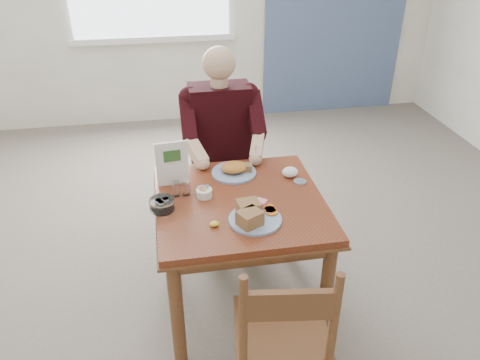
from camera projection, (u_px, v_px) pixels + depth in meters
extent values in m
plane|color=#635950|center=(240.00, 301.00, 2.91)|extent=(6.00, 6.00, 0.00)
ellipsoid|color=yellow|center=(214.00, 224.00, 2.31)|extent=(0.06, 0.05, 0.03)
ellipsoid|color=white|center=(290.00, 172.00, 2.74)|extent=(0.10, 0.09, 0.06)
cylinder|color=silver|center=(300.00, 182.00, 2.69)|extent=(0.09, 0.09, 0.01)
cube|color=white|center=(154.00, 40.00, 4.91)|extent=(1.72, 0.04, 0.06)
cube|color=brown|center=(240.00, 202.00, 2.55)|extent=(0.90, 0.90, 0.04)
cube|color=brown|center=(240.00, 207.00, 2.56)|extent=(0.92, 0.92, 0.01)
cylinder|color=brown|center=(177.00, 314.00, 2.34)|extent=(0.07, 0.07, 0.71)
cylinder|color=brown|center=(326.00, 295.00, 2.46)|extent=(0.07, 0.07, 0.71)
cylinder|color=brown|center=(170.00, 224.00, 3.01)|extent=(0.07, 0.07, 0.71)
cylinder|color=brown|center=(287.00, 213.00, 3.12)|extent=(0.07, 0.07, 0.71)
cube|color=brown|center=(254.00, 258.00, 2.25)|extent=(0.80, 0.03, 0.08)
cube|color=brown|center=(229.00, 178.00, 2.91)|extent=(0.80, 0.03, 0.08)
cube|color=brown|center=(169.00, 220.00, 2.52)|extent=(0.03, 0.80, 0.08)
cube|color=brown|center=(308.00, 206.00, 2.64)|extent=(0.03, 0.80, 0.08)
cylinder|color=brown|center=(200.00, 222.00, 3.26)|extent=(0.04, 0.04, 0.45)
cylinder|color=brown|center=(251.00, 217.00, 3.31)|extent=(0.04, 0.04, 0.45)
cylinder|color=brown|center=(196.00, 195.00, 3.56)|extent=(0.04, 0.04, 0.45)
cylinder|color=brown|center=(242.00, 190.00, 3.62)|extent=(0.04, 0.04, 0.45)
cube|color=brown|center=(222.00, 177.00, 3.32)|extent=(0.42, 0.42, 0.03)
cylinder|color=brown|center=(192.00, 138.00, 3.32)|extent=(0.04, 0.04, 0.50)
cylinder|color=brown|center=(242.00, 134.00, 3.38)|extent=(0.04, 0.04, 0.50)
cube|color=brown|center=(217.00, 123.00, 3.30)|extent=(0.38, 0.03, 0.14)
cylinder|color=brown|center=(240.00, 336.00, 2.39)|extent=(0.05, 0.05, 0.45)
cylinder|color=brown|center=(310.00, 334.00, 2.40)|extent=(0.05, 0.05, 0.45)
cube|color=brown|center=(281.00, 330.00, 2.12)|extent=(0.47, 0.47, 0.03)
cylinder|color=brown|center=(243.00, 325.00, 1.84)|extent=(0.04, 0.04, 0.50)
cylinder|color=brown|center=(334.00, 322.00, 1.85)|extent=(0.04, 0.04, 0.50)
cube|color=brown|center=(290.00, 305.00, 1.79)|extent=(0.38, 0.08, 0.14)
cube|color=tan|center=(209.00, 177.00, 3.16)|extent=(0.13, 0.38, 0.12)
cube|color=tan|center=(238.00, 175.00, 3.19)|extent=(0.13, 0.38, 0.12)
cube|color=tan|center=(214.00, 229.00, 3.16)|extent=(0.10, 0.10, 0.48)
cube|color=tan|center=(243.00, 226.00, 3.19)|extent=(0.10, 0.10, 0.48)
cube|color=black|center=(220.00, 127.00, 3.15)|extent=(0.40, 0.22, 0.58)
sphere|color=black|center=(190.00, 97.00, 3.01)|extent=(0.15, 0.15, 0.15)
sphere|color=black|center=(248.00, 94.00, 3.07)|extent=(0.15, 0.15, 0.15)
cylinder|color=tan|center=(219.00, 83.00, 2.98)|extent=(0.11, 0.11, 0.08)
sphere|color=tan|center=(219.00, 63.00, 2.91)|extent=(0.21, 0.21, 0.21)
cube|color=black|center=(188.00, 119.00, 2.96)|extent=(0.09, 0.29, 0.27)
cube|color=black|center=(256.00, 114.00, 3.03)|extent=(0.09, 0.29, 0.27)
sphere|color=black|center=(190.00, 141.00, 2.91)|extent=(0.09, 0.09, 0.09)
sphere|color=black|center=(259.00, 136.00, 2.98)|extent=(0.09, 0.09, 0.09)
cube|color=tan|center=(196.00, 152.00, 2.86)|extent=(0.14, 0.23, 0.14)
cube|color=tan|center=(257.00, 147.00, 2.92)|extent=(0.14, 0.23, 0.14)
sphere|color=tan|center=(203.00, 163.00, 2.81)|extent=(0.08, 0.08, 0.08)
sphere|color=tan|center=(255.00, 159.00, 2.85)|extent=(0.08, 0.08, 0.08)
cylinder|color=silver|center=(255.00, 152.00, 2.83)|extent=(0.01, 0.05, 0.12)
cylinder|color=white|center=(255.00, 220.00, 2.36)|extent=(0.35, 0.35, 0.02)
cube|color=tan|center=(250.00, 218.00, 2.29)|extent=(0.14, 0.14, 0.08)
cube|color=tan|center=(248.00, 208.00, 2.37)|extent=(0.12, 0.11, 0.08)
cylinder|color=orange|center=(272.00, 212.00, 2.39)|extent=(0.07, 0.07, 0.01)
cylinder|color=orange|center=(270.00, 210.00, 2.41)|extent=(0.09, 0.09, 0.01)
cylinder|color=orange|center=(269.00, 208.00, 2.43)|extent=(0.09, 0.09, 0.01)
cube|color=pink|center=(261.00, 203.00, 2.45)|extent=(0.07, 0.07, 0.03)
cylinder|color=white|center=(234.00, 173.00, 2.78)|extent=(0.32, 0.32, 0.01)
ellipsoid|color=gold|center=(234.00, 167.00, 2.76)|extent=(0.18, 0.16, 0.06)
cube|color=tan|center=(244.00, 167.00, 2.78)|extent=(0.11, 0.08, 0.04)
cylinder|color=white|center=(204.00, 193.00, 2.55)|extent=(0.11, 0.11, 0.05)
cube|color=pink|center=(202.00, 188.00, 2.53)|extent=(0.03, 0.02, 0.02)
cube|color=#6699D8|center=(206.00, 187.00, 2.54)|extent=(0.03, 0.01, 0.02)
cube|color=#EAD159|center=(205.00, 189.00, 2.52)|extent=(0.03, 0.03, 0.02)
cube|color=white|center=(201.00, 187.00, 2.54)|extent=(0.03, 0.02, 0.02)
cylinder|color=white|center=(176.00, 190.00, 2.55)|extent=(0.04, 0.04, 0.07)
cylinder|color=silver|center=(176.00, 183.00, 2.53)|extent=(0.04, 0.04, 0.02)
cylinder|color=white|center=(186.00, 189.00, 2.56)|extent=(0.04, 0.04, 0.07)
cylinder|color=silver|center=(185.00, 182.00, 2.53)|extent=(0.04, 0.04, 0.02)
cylinder|color=white|center=(162.00, 205.00, 2.43)|extent=(0.15, 0.15, 0.06)
cylinder|color=white|center=(158.00, 202.00, 2.42)|extent=(0.04, 0.04, 0.02)
cylinder|color=white|center=(166.00, 200.00, 2.44)|extent=(0.04, 0.04, 0.02)
cylinder|color=white|center=(161.00, 204.00, 2.41)|extent=(0.04, 0.04, 0.02)
cube|color=white|center=(172.00, 164.00, 2.61)|extent=(0.18, 0.03, 0.26)
cube|color=#2D5926|center=(172.00, 156.00, 2.58)|extent=(0.09, 0.01, 0.07)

